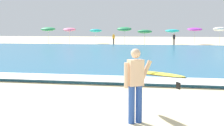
{
  "coord_description": "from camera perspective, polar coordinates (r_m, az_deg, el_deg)",
  "views": [
    {
      "loc": [
        3.18,
        -5.46,
        2.16
      ],
      "look_at": [
        1.51,
        3.7,
        1.1
      ],
      "focal_mm": 47.53,
      "sensor_mm": 36.0,
      "label": 1
    }
  ],
  "objects": [
    {
      "name": "sea",
      "position": [
        25.49,
        3.11,
        1.8
      ],
      "size": [
        120.0,
        28.0,
        0.14
      ],
      "primitive_type": "cube",
      "color": "teal",
      "rests_on": "ground"
    },
    {
      "name": "surf_foam",
      "position": [
        12.39,
        -4.71,
        -2.88
      ],
      "size": [
        120.0,
        1.62,
        0.01
      ],
      "primitive_type": "cube",
      "color": "white",
      "rests_on": "sea"
    },
    {
      "name": "surfer_with_board",
      "position": [
        6.9,
        6.32,
        -2.99
      ],
      "size": [
        1.56,
        2.28,
        1.73
      ],
      "color": "#284CA3",
      "rests_on": "ground"
    },
    {
      "name": "beach_umbrella_0",
      "position": [
        46.45,
        -12.19,
        6.39
      ],
      "size": [
        2.2,
        2.24,
        2.54
      ],
      "color": "beige",
      "rests_on": "ground"
    },
    {
      "name": "beach_umbrella_1",
      "position": [
        43.95,
        -8.2,
        6.38
      ],
      "size": [
        1.86,
        1.89,
        2.43
      ],
      "color": "beige",
      "rests_on": "ground"
    },
    {
      "name": "beach_umbrella_2",
      "position": [
        45.32,
        -3.14,
        6.23
      ],
      "size": [
        1.87,
        1.9,
        2.25
      ],
      "color": "beige",
      "rests_on": "ground"
    },
    {
      "name": "beach_umbrella_3",
      "position": [
        41.89,
        2.38,
        6.54
      ],
      "size": [
        2.07,
        2.1,
        2.54
      ],
      "color": "beige",
      "rests_on": "ground"
    },
    {
      "name": "beach_umbrella_4",
      "position": [
        41.55,
        6.31,
        6.03
      ],
      "size": [
        2.04,
        2.06,
        2.15
      ],
      "color": "beige",
      "rests_on": "ground"
    },
    {
      "name": "beach_umbrella_5",
      "position": [
        43.09,
        11.52,
        6.08
      ],
      "size": [
        2.03,
        2.03,
        2.16
      ],
      "color": "beige",
      "rests_on": "ground"
    },
    {
      "name": "beach_umbrella_6",
      "position": [
        44.51,
        15.62,
        6.26
      ],
      "size": [
        2.17,
        2.2,
        2.47
      ],
      "color": "beige",
      "rests_on": "ground"
    },
    {
      "name": "beach_umbrella_7",
      "position": [
        42.39,
        20.04,
        6.15
      ],
      "size": [
        1.78,
        1.81,
        2.52
      ],
      "color": "beige",
      "rests_on": "ground"
    },
    {
      "name": "beachgoer_near_row_left",
      "position": [
        41.35,
        11.84,
        4.55
      ],
      "size": [
        0.32,
        0.2,
        1.58
      ],
      "color": "#383842",
      "rests_on": "ground"
    },
    {
      "name": "beachgoer_near_row_mid",
      "position": [
        42.37,
        0.31,
        4.73
      ],
      "size": [
        0.32,
        0.2,
        1.58
      ],
      "color": "#383842",
      "rests_on": "ground"
    }
  ]
}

